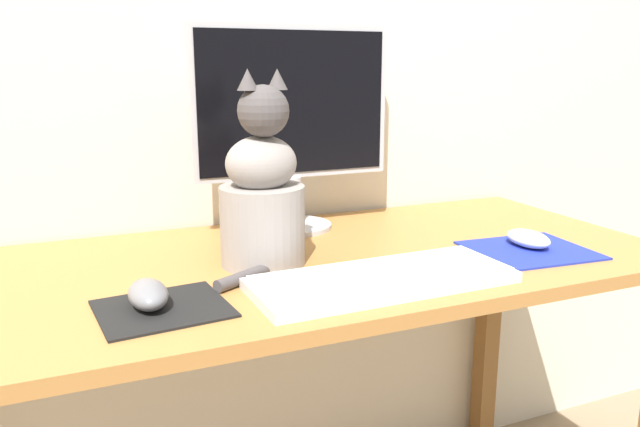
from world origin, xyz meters
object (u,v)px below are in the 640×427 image
(keyboard, at_px, (383,279))
(computer_mouse_right, at_px, (528,238))
(computer_mouse_left, at_px, (148,294))
(cat, at_px, (263,195))
(monitor, at_px, (293,117))

(keyboard, distance_m, computer_mouse_right, 0.38)
(computer_mouse_left, xyz_separation_m, cat, (0.23, 0.14, 0.11))
(computer_mouse_right, distance_m, cat, 0.54)
(computer_mouse_left, height_order, cat, cat)
(cat, bearing_deg, keyboard, -60.61)
(monitor, xyz_separation_m, computer_mouse_left, (-0.37, -0.36, -0.22))
(keyboard, relative_size, computer_mouse_left, 4.35)
(cat, bearing_deg, monitor, 48.76)
(monitor, relative_size, keyboard, 0.99)
(computer_mouse_left, height_order, computer_mouse_right, computer_mouse_left)
(computer_mouse_right, relative_size, cat, 0.30)
(computer_mouse_left, xyz_separation_m, computer_mouse_right, (0.74, 0.03, -0.00))
(monitor, relative_size, computer_mouse_right, 4.26)
(keyboard, xyz_separation_m, computer_mouse_right, (0.37, 0.08, 0.01))
(monitor, bearing_deg, keyboard, -89.74)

